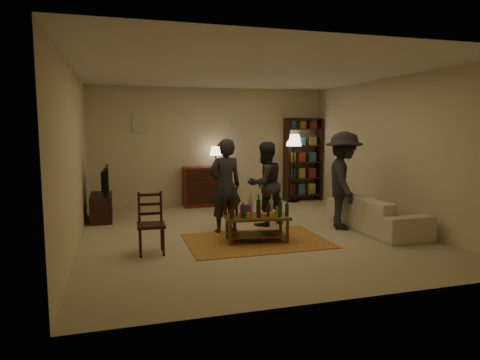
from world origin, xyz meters
name	(u,v)px	position (x,y,z in m)	size (l,w,h in m)	color
floor	(249,233)	(0.00, 0.00, 0.00)	(6.00, 6.00, 0.00)	#C6B793
room_shell	(183,126)	(-0.65, 2.98, 1.81)	(6.00, 6.00, 6.00)	beige
rug	(257,241)	(-0.05, -0.54, 0.01)	(2.20, 1.50, 0.01)	brown
coffee_table	(256,218)	(-0.05, -0.53, 0.38)	(1.08, 0.68, 0.75)	brown
dining_chair	(151,221)	(-1.70, -0.70, 0.47)	(0.40, 0.40, 0.89)	black
tv_stand	(101,200)	(-2.44, 1.80, 0.38)	(0.40, 1.00, 1.06)	black
dresser	(206,185)	(-0.19, 2.71, 0.48)	(1.00, 0.50, 1.36)	maroon
bookshelf	(303,159)	(2.25, 2.78, 1.03)	(0.90, 0.34, 2.02)	black
floor_lamp	(294,145)	(1.95, 2.65, 1.38)	(0.36, 0.36, 1.63)	black
sofa	(375,213)	(2.20, -0.40, 0.30)	(2.08, 0.81, 0.61)	beige
person_left	(225,186)	(-0.38, 0.18, 0.80)	(0.59, 0.39, 1.61)	#26272D
person_right	(265,184)	(0.46, 0.51, 0.77)	(0.75, 0.58, 1.54)	#292830
person_by_sofa	(343,180)	(1.70, -0.14, 0.86)	(1.12, 0.64, 1.73)	#232128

